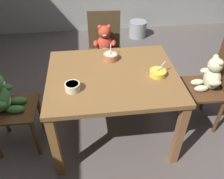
% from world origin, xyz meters
% --- Properties ---
extents(ground_plane, '(5.20, 5.20, 0.04)m').
position_xyz_m(ground_plane, '(0.00, 0.00, -0.02)').
color(ground_plane, '#574E4B').
extents(dining_table, '(1.11, 0.91, 0.73)m').
position_xyz_m(dining_table, '(0.00, 0.00, 0.63)').
color(dining_table, brown).
rests_on(dining_table, ground_plane).
extents(teddy_chair_near_left, '(0.42, 0.39, 0.90)m').
position_xyz_m(teddy_chair_near_left, '(-0.95, -0.02, 0.56)').
color(teddy_chair_near_left, brown).
rests_on(teddy_chair_near_left, ground_plane).
extents(teddy_chair_near_right, '(0.38, 0.42, 0.91)m').
position_xyz_m(teddy_chair_near_right, '(0.95, 0.05, 0.55)').
color(teddy_chair_near_right, '#51311A').
rests_on(teddy_chair_near_right, ground_plane).
extents(teddy_chair_far_center, '(0.43, 0.40, 0.92)m').
position_xyz_m(teddy_chair_far_center, '(0.01, 0.85, 0.55)').
color(teddy_chair_far_center, '#473822').
rests_on(teddy_chair_far_center, ground_plane).
extents(porridge_bowl_terracotta_far_center, '(0.14, 0.15, 0.13)m').
position_xyz_m(porridge_bowl_terracotta_far_center, '(0.01, 0.24, 0.76)').
color(porridge_bowl_terracotta_far_center, '#BE6C48').
rests_on(porridge_bowl_terracotta_far_center, dining_table).
extents(porridge_bowl_cream_near_left, '(0.12, 0.12, 0.06)m').
position_xyz_m(porridge_bowl_cream_near_left, '(-0.33, -0.17, 0.76)').
color(porridge_bowl_cream_near_left, beige).
rests_on(porridge_bowl_cream_near_left, dining_table).
extents(porridge_bowl_yellow_near_right, '(0.14, 0.14, 0.12)m').
position_xyz_m(porridge_bowl_yellow_near_right, '(0.38, -0.06, 0.76)').
color(porridge_bowl_yellow_near_right, yellow).
rests_on(porridge_bowl_yellow_near_right, dining_table).
extents(metal_pail, '(0.30, 0.30, 0.27)m').
position_xyz_m(metal_pail, '(0.71, 2.15, 0.14)').
color(metal_pail, '#93969B').
rests_on(metal_pail, ground_plane).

